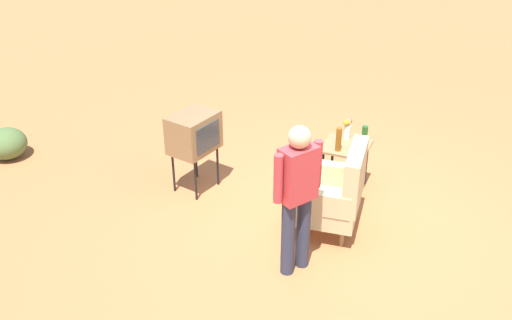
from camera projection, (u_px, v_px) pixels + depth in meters
ground_plane at (331, 225)px, 6.75m from camera, size 60.00×60.00×0.00m
armchair at (333, 192)px, 6.43m from camera, size 0.85×0.86×1.06m
side_table at (346, 152)px, 7.21m from camera, size 0.56×0.56×0.62m
tv_on_stand at (194, 133)px, 7.10m from camera, size 0.68×0.55×1.03m
person_standing at (297, 192)px, 5.61m from camera, size 0.50×0.37×1.64m
bottle_tall_amber at (339, 139)px, 6.98m from camera, size 0.07×0.07×0.30m
bottle_wine_green at (364, 138)px, 6.98m from camera, size 0.07×0.07×0.32m
flower_vase at (347, 128)px, 7.27m from camera, size 0.14×0.10×0.27m
shrub_near at (6, 143)px, 8.09m from camera, size 0.56×0.56×0.43m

